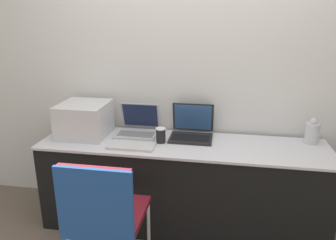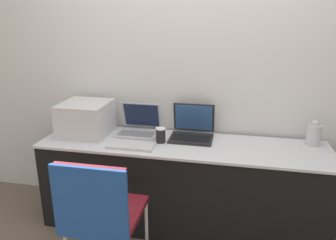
% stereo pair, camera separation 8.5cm
% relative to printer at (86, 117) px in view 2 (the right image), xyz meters
% --- Properties ---
extents(wall_back, '(8.00, 0.05, 2.60)m').
position_rel_printer_xyz_m(wall_back, '(0.84, 0.29, 0.41)').
color(wall_back, silver).
rests_on(wall_back, ground_plane).
extents(table, '(2.29, 0.58, 0.74)m').
position_rel_printer_xyz_m(table, '(0.84, -0.05, -0.52)').
color(table, black).
rests_on(table, ground_plane).
extents(printer, '(0.39, 0.40, 0.28)m').
position_rel_printer_xyz_m(printer, '(0.00, 0.00, 0.00)').
color(printer, silver).
rests_on(printer, table).
extents(laptop_left, '(0.34, 0.31, 0.25)m').
position_rel_printer_xyz_m(laptop_left, '(0.43, 0.11, -0.09)').
color(laptop_left, '#B7B7BC').
rests_on(laptop_left, table).
extents(laptop_right, '(0.35, 0.32, 0.27)m').
position_rel_printer_xyz_m(laptop_right, '(0.90, 0.10, -0.09)').
color(laptop_right, black).
rests_on(laptop_right, table).
extents(external_keyboard, '(0.36, 0.18, 0.02)m').
position_rel_printer_xyz_m(external_keyboard, '(0.46, -0.20, -0.14)').
color(external_keyboard, silver).
rests_on(external_keyboard, table).
extents(coffee_cup, '(0.08, 0.08, 0.12)m').
position_rel_printer_xyz_m(coffee_cup, '(0.67, -0.06, -0.09)').
color(coffee_cup, black).
rests_on(coffee_cup, table).
extents(metal_pitcher, '(0.11, 0.11, 0.21)m').
position_rel_printer_xyz_m(metal_pitcher, '(1.85, 0.13, -0.06)').
color(metal_pitcher, silver).
rests_on(metal_pitcher, table).
extents(chair, '(0.45, 0.49, 0.93)m').
position_rel_printer_xyz_m(chair, '(0.46, -0.84, -0.30)').
color(chair, maroon).
rests_on(chair, ground_plane).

